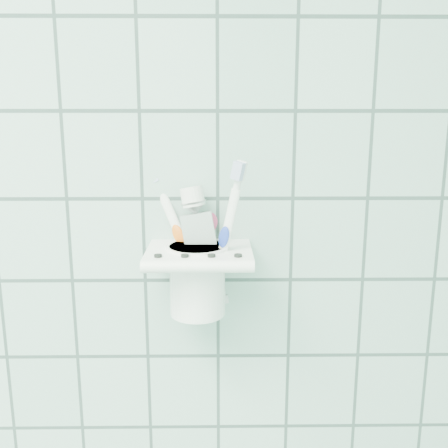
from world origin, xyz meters
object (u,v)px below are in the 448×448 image
toothbrush_pink (211,231)px  toothbrush_orange (210,234)px  toothbrush_blue (198,223)px  toothpaste_tube (211,239)px  cup (197,277)px  holder_bracket (199,256)px

toothbrush_pink → toothbrush_orange: (-0.00, -0.00, -0.00)m
toothbrush_blue → toothpaste_tube: 0.03m
cup → toothbrush_blue: size_ratio=0.43×
holder_bracket → toothbrush_orange: size_ratio=0.68×
holder_bracket → cup: same height
holder_bracket → toothbrush_orange: bearing=-4.5°
holder_bracket → toothbrush_pink: size_ratio=0.67×
holder_bracket → toothpaste_tube: toothpaste_tube is taller
cup → toothbrush_pink: (0.02, -0.00, 0.06)m
cup → toothpaste_tube: toothpaste_tube is taller
toothbrush_blue → cup: bearing=-106.7°
toothbrush_pink → toothpaste_tube: (0.00, 0.01, -0.01)m
toothpaste_tube → toothbrush_blue: bearing=141.5°
toothbrush_orange → toothpaste_tube: (0.00, 0.01, -0.01)m
toothbrush_pink → toothbrush_blue: (-0.02, 0.02, 0.01)m
cup → holder_bracket: bearing=-56.0°
toothbrush_blue → toothpaste_tube: size_ratio=1.28×
toothbrush_blue → toothpaste_tube: toothbrush_blue is taller
cup → toothbrush_pink: size_ratio=0.47×
cup → toothpaste_tube: 0.05m
toothbrush_blue → toothpaste_tube: (0.02, -0.01, -0.02)m
toothbrush_pink → toothbrush_orange: 0.00m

